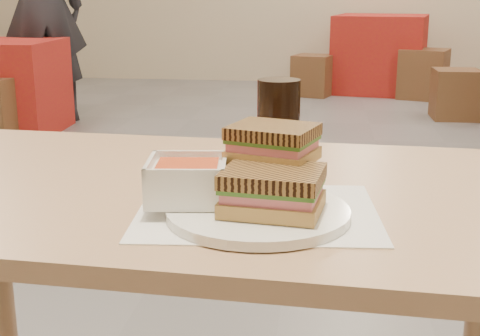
# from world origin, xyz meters

# --- Properties ---
(main_table) EXTENTS (1.24, 0.76, 0.75)m
(main_table) POSITION_xyz_m (-0.10, -1.86, 0.64)
(main_table) COLOR tan
(main_table) RESTS_ON ground
(tray_liner) EXTENTS (0.37, 0.30, 0.00)m
(tray_liner) POSITION_xyz_m (0.03, -1.99, 0.75)
(tray_liner) COLOR white
(tray_liner) RESTS_ON main_table
(plate) EXTENTS (0.26, 0.26, 0.01)m
(plate) POSITION_xyz_m (0.04, -2.01, 0.76)
(plate) COLOR white
(plate) RESTS_ON tray_liner
(soup_bowl) EXTENTS (0.13, 0.13, 0.06)m
(soup_bowl) POSITION_xyz_m (-0.07, -1.99, 0.79)
(soup_bowl) COLOR white
(soup_bowl) RESTS_ON plate
(panini_lower) EXTENTS (0.15, 0.13, 0.06)m
(panini_lower) POSITION_xyz_m (0.06, -2.03, 0.80)
(panini_lower) COLOR tan
(panini_lower) RESTS_ON plate
(panini_upper) EXTENTS (0.15, 0.13, 0.05)m
(panini_upper) POSITION_xyz_m (0.05, -1.94, 0.84)
(panini_upper) COLOR tan
(panini_upper) RESTS_ON panini_lower
(cola_glass) EXTENTS (0.08, 0.08, 0.16)m
(cola_glass) POSITION_xyz_m (0.05, -1.75, 0.83)
(cola_glass) COLOR black
(cola_glass) RESTS_ON main_table
(bg_table_0) EXTENTS (0.83, 0.83, 0.70)m
(bg_table_0) POSITION_xyz_m (-2.29, 1.80, 0.35)
(bg_table_0) COLOR maroon
(bg_table_0) RESTS_ON ground
(bg_table_2) EXTENTS (1.08, 1.08, 0.81)m
(bg_table_2) POSITION_xyz_m (0.70, 4.32, 0.40)
(bg_table_2) COLOR maroon
(bg_table_2) RESTS_ON ground
(bg_chair_1l) EXTENTS (0.38, 0.38, 0.42)m
(bg_chair_1l) POSITION_xyz_m (1.23, 2.83, 0.21)
(bg_chair_1l) COLOR brown
(bg_chair_1l) RESTS_ON ground
(bg_chair_2l) EXTENTS (0.47, 0.47, 0.42)m
(bg_chair_2l) POSITION_xyz_m (-0.00, 3.95, 0.21)
(bg_chair_2l) COLOR brown
(bg_chair_2l) RESTS_ON ground
(bg_chair_2r) EXTENTS (0.56, 0.56, 0.49)m
(bg_chair_2r) POSITION_xyz_m (1.11, 3.91, 0.25)
(bg_chair_2r) COLOR brown
(bg_chair_2r) RESTS_ON ground
(patron_a) EXTENTS (0.83, 0.74, 1.89)m
(patron_a) POSITION_xyz_m (-2.16, 2.28, 0.95)
(patron_a) COLOR black
(patron_a) RESTS_ON ground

